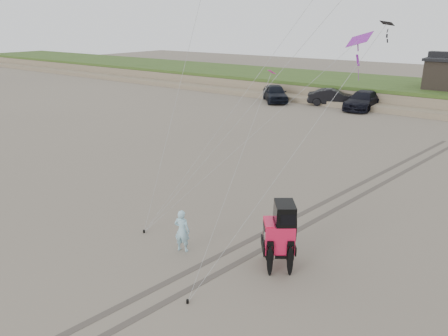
% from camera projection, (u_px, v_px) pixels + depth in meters
% --- Properties ---
extents(ground, '(160.00, 160.00, 0.00)m').
position_uv_depth(ground, '(181.00, 265.00, 14.83)').
color(ground, '#6B6054').
rests_on(ground, ground).
extents(dune_ridge, '(160.00, 14.25, 1.73)m').
position_uv_depth(dune_ridge, '(437.00, 96.00, 42.95)').
color(dune_ridge, '#7A6B54').
rests_on(dune_ridge, ground).
extents(truck_a, '(4.84, 5.20, 1.73)m').
position_uv_depth(truck_a, '(275.00, 93.00, 44.29)').
color(truck_a, black).
rests_on(truck_a, ground).
extents(truck_b, '(5.06, 3.33, 1.57)m').
position_uv_depth(truck_b, '(333.00, 97.00, 42.37)').
color(truck_b, black).
rests_on(truck_b, ground).
extents(truck_c, '(2.58, 5.80, 1.65)m').
position_uv_depth(truck_c, '(363.00, 100.00, 40.56)').
color(truck_c, black).
rests_on(truck_c, ground).
extents(jeep, '(5.21, 4.68, 1.84)m').
position_uv_depth(jeep, '(278.00, 241.00, 14.52)').
color(jeep, '#EA1A47').
rests_on(jeep, ground).
extents(man, '(0.67, 0.54, 1.58)m').
position_uv_depth(man, '(182.00, 231.00, 15.54)').
color(man, '#98D1EB').
rests_on(man, ground).
extents(stake_main, '(0.08, 0.08, 0.12)m').
position_uv_depth(stake_main, '(144.00, 231.00, 17.08)').
color(stake_main, black).
rests_on(stake_main, ground).
extents(stake_aux, '(0.08, 0.08, 0.12)m').
position_uv_depth(stake_aux, '(187.00, 301.00, 12.83)').
color(stake_aux, black).
rests_on(stake_aux, ground).
extents(tire_tracks, '(5.22, 29.74, 0.01)m').
position_uv_depth(tire_tracks, '(333.00, 204.00, 19.75)').
color(tire_tracks, '#4C443D').
rests_on(tire_tracks, ground).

